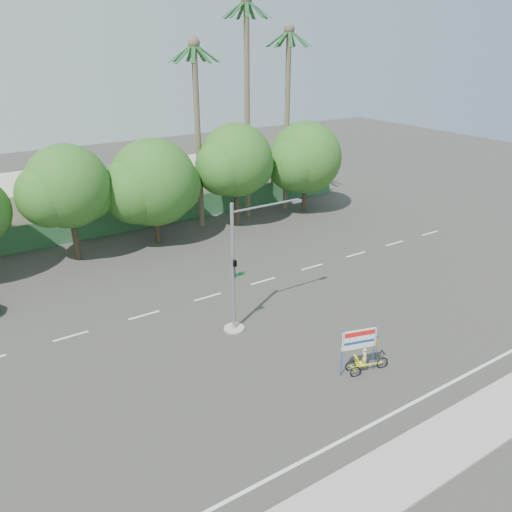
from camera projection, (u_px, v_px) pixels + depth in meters
ground at (318, 351)px, 24.72m from camera, size 120.00×120.00×0.00m
sidewalk_near at (444, 444)px, 18.91m from camera, size 50.00×2.40×0.12m
fence at (152, 215)px, 40.93m from camera, size 38.00×0.08×2.00m
building_left at (9, 209)px, 39.04m from camera, size 12.00×8.00×4.00m
building_right at (212, 180)px, 48.05m from camera, size 14.00×8.00×3.60m
tree_left at (67, 189)px, 33.12m from camera, size 6.66×5.60×8.07m
tree_center at (153, 185)px, 36.33m from camera, size 7.62×6.40×7.85m
tree_right at (235, 163)px, 39.50m from camera, size 6.90×5.80×8.36m
tree_far_right at (305, 160)px, 43.21m from camera, size 7.38×6.20×7.94m
palm_tall at (247, 91)px, 39.60m from camera, size 3.73×3.79×17.45m
palm_mid at (287, 102)px, 42.01m from camera, size 3.73×3.79×15.45m
palm_short at (197, 116)px, 38.00m from camera, size 3.73×3.79×14.45m
traffic_signal at (238, 279)px, 25.55m from camera, size 4.72×1.10×7.00m
trike_billboard at (362, 354)px, 22.77m from camera, size 2.39×0.96×2.42m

